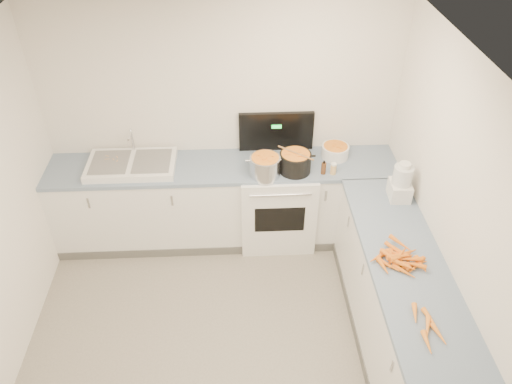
{
  "coord_description": "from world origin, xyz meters",
  "views": [
    {
      "loc": [
        0.12,
        -2.42,
        3.75
      ],
      "look_at": [
        0.3,
        1.1,
        1.05
      ],
      "focal_mm": 35.0,
      "sensor_mm": 36.0,
      "label": 1
    }
  ],
  "objects_px": {
    "steel_pot": "(265,167)",
    "extract_bottle": "(324,168)",
    "mixing_bowl": "(335,151)",
    "spice_jar": "(333,169)",
    "food_processor": "(401,183)",
    "sink": "(131,164)",
    "black_pot": "(295,163)",
    "stove": "(277,201)"
  },
  "relations": [
    {
      "from": "steel_pot",
      "to": "extract_bottle",
      "type": "distance_m",
      "value": 0.57
    },
    {
      "from": "steel_pot",
      "to": "mixing_bowl",
      "type": "relative_size",
      "value": 1.08
    },
    {
      "from": "spice_jar",
      "to": "food_processor",
      "type": "distance_m",
      "value": 0.67
    },
    {
      "from": "mixing_bowl",
      "to": "spice_jar",
      "type": "bearing_deg",
      "value": -103.08
    },
    {
      "from": "sink",
      "to": "spice_jar",
      "type": "xyz_separation_m",
      "value": [
        1.97,
        -0.2,
        0.01
      ]
    },
    {
      "from": "black_pot",
      "to": "food_processor",
      "type": "relative_size",
      "value": 0.82
    },
    {
      "from": "mixing_bowl",
      "to": "extract_bottle",
      "type": "distance_m",
      "value": 0.33
    },
    {
      "from": "stove",
      "to": "extract_bottle",
      "type": "xyz_separation_m",
      "value": [
        0.43,
        -0.18,
        0.53
      ]
    },
    {
      "from": "black_pot",
      "to": "spice_jar",
      "type": "xyz_separation_m",
      "value": [
        0.37,
        -0.06,
        -0.04
      ]
    },
    {
      "from": "stove",
      "to": "mixing_bowl",
      "type": "xyz_separation_m",
      "value": [
        0.59,
        0.11,
        0.53
      ]
    },
    {
      "from": "mixing_bowl",
      "to": "black_pot",
      "type": "bearing_deg",
      "value": -151.85
    },
    {
      "from": "sink",
      "to": "black_pot",
      "type": "distance_m",
      "value": 1.61
    },
    {
      "from": "steel_pot",
      "to": "mixing_bowl",
      "type": "height_order",
      "value": "steel_pot"
    },
    {
      "from": "sink",
      "to": "black_pot",
      "type": "xyz_separation_m",
      "value": [
        1.6,
        -0.14,
        0.05
      ]
    },
    {
      "from": "steel_pot",
      "to": "spice_jar",
      "type": "bearing_deg",
      "value": -1.55
    },
    {
      "from": "spice_jar",
      "to": "food_processor",
      "type": "bearing_deg",
      "value": -37.19
    },
    {
      "from": "extract_bottle",
      "to": "spice_jar",
      "type": "height_order",
      "value": "extract_bottle"
    },
    {
      "from": "steel_pot",
      "to": "food_processor",
      "type": "bearing_deg",
      "value": -19.44
    },
    {
      "from": "sink",
      "to": "spice_jar",
      "type": "bearing_deg",
      "value": -5.8
    },
    {
      "from": "steel_pot",
      "to": "mixing_bowl",
      "type": "xyz_separation_m",
      "value": [
        0.73,
        0.28,
        -0.03
      ]
    },
    {
      "from": "food_processor",
      "to": "black_pot",
      "type": "bearing_deg",
      "value": 152.55
    },
    {
      "from": "steel_pot",
      "to": "food_processor",
      "type": "relative_size",
      "value": 0.79
    },
    {
      "from": "stove",
      "to": "black_pot",
      "type": "height_order",
      "value": "stove"
    },
    {
      "from": "mixing_bowl",
      "to": "food_processor",
      "type": "xyz_separation_m",
      "value": [
        0.46,
        -0.7,
        0.1
      ]
    },
    {
      "from": "food_processor",
      "to": "sink",
      "type": "bearing_deg",
      "value": 166.45
    },
    {
      "from": "spice_jar",
      "to": "steel_pot",
      "type": "bearing_deg",
      "value": 178.45
    },
    {
      "from": "stove",
      "to": "spice_jar",
      "type": "bearing_deg",
      "value": -19.55
    },
    {
      "from": "stove",
      "to": "black_pot",
      "type": "xyz_separation_m",
      "value": [
        0.15,
        -0.12,
        0.56
      ]
    },
    {
      "from": "steel_pot",
      "to": "black_pot",
      "type": "height_order",
      "value": "black_pot"
    },
    {
      "from": "black_pot",
      "to": "mixing_bowl",
      "type": "height_order",
      "value": "black_pot"
    },
    {
      "from": "stove",
      "to": "sink",
      "type": "bearing_deg",
      "value": 179.38
    },
    {
      "from": "spice_jar",
      "to": "black_pot",
      "type": "bearing_deg",
      "value": 170.2
    },
    {
      "from": "black_pot",
      "to": "extract_bottle",
      "type": "relative_size",
      "value": 2.56
    },
    {
      "from": "sink",
      "to": "extract_bottle",
      "type": "distance_m",
      "value": 1.89
    },
    {
      "from": "spice_jar",
      "to": "food_processor",
      "type": "height_order",
      "value": "food_processor"
    },
    {
      "from": "black_pot",
      "to": "spice_jar",
      "type": "bearing_deg",
      "value": -9.8
    },
    {
      "from": "mixing_bowl",
      "to": "extract_bottle",
      "type": "xyz_separation_m",
      "value": [
        -0.16,
        -0.29,
        -0.0
      ]
    },
    {
      "from": "steel_pot",
      "to": "food_processor",
      "type": "height_order",
      "value": "food_processor"
    },
    {
      "from": "food_processor",
      "to": "spice_jar",
      "type": "bearing_deg",
      "value": 142.81
    },
    {
      "from": "black_pot",
      "to": "spice_jar",
      "type": "height_order",
      "value": "black_pot"
    },
    {
      "from": "sink",
      "to": "steel_pot",
      "type": "xyz_separation_m",
      "value": [
        1.31,
        -0.18,
        0.05
      ]
    },
    {
      "from": "stove",
      "to": "mixing_bowl",
      "type": "distance_m",
      "value": 0.8
    }
  ]
}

